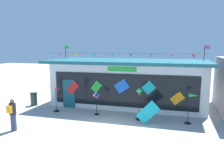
% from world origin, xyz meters
% --- Properties ---
extents(ground_plane, '(80.00, 80.00, 0.00)m').
position_xyz_m(ground_plane, '(0.00, 0.00, 0.00)').
color(ground_plane, '#ADAAA5').
extents(kite_shop_building, '(11.17, 5.06, 4.39)m').
position_xyz_m(kite_shop_building, '(0.19, 5.66, 1.71)').
color(kite_shop_building, silver).
rests_on(kite_shop_building, ground_plane).
extents(wind_spinner_far_left, '(0.61, 0.40, 1.62)m').
position_xyz_m(wind_spinner_far_left, '(-3.94, 2.45, 0.85)').
color(wind_spinner_far_left, black).
rests_on(wind_spinner_far_left, ground_plane).
extents(wind_spinner_left, '(0.41, 0.32, 1.49)m').
position_xyz_m(wind_spinner_left, '(-1.19, 2.51, 0.99)').
color(wind_spinner_left, black).
rests_on(wind_spinner_left, ground_plane).
extents(wind_spinner_center_left, '(0.38, 0.38, 1.91)m').
position_xyz_m(wind_spinner_center_left, '(1.56, 2.28, 1.34)').
color(wind_spinner_center_left, black).
rests_on(wind_spinner_center_left, ground_plane).
extents(wind_spinner_center_right, '(0.70, 0.37, 1.75)m').
position_xyz_m(wind_spinner_center_right, '(4.50, 2.38, 1.18)').
color(wind_spinner_center_right, black).
rests_on(wind_spinner_center_right, ground_plane).
extents(person_near_camera, '(0.34, 0.47, 1.68)m').
position_xyz_m(person_near_camera, '(-4.36, -1.26, 0.89)').
color(person_near_camera, '#333D56').
rests_on(person_near_camera, ground_plane).
extents(trash_bin, '(0.52, 0.52, 0.95)m').
position_xyz_m(trash_bin, '(-6.44, 3.41, 0.48)').
color(trash_bin, '#2D4238').
rests_on(trash_bin, ground_plane).
extents(display_kite_on_ground, '(1.32, 0.39, 1.32)m').
position_xyz_m(display_kite_on_ground, '(2.17, 1.75, 0.66)').
color(display_kite_on_ground, '#19B7BC').
rests_on(display_kite_on_ground, ground_plane).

